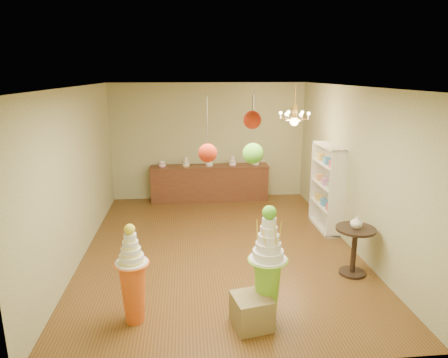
{
  "coord_description": "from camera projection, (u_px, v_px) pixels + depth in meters",
  "views": [
    {
      "loc": [
        -0.6,
        -7.0,
        3.22
      ],
      "look_at": [
        0.09,
        0.0,
        1.35
      ],
      "focal_mm": 32.0,
      "sensor_mm": 36.0,
      "label": 1
    }
  ],
  "objects": [
    {
      "name": "floor",
      "position": [
        220.0,
        247.0,
        7.62
      ],
      "size": [
        6.5,
        6.5,
        0.0
      ],
      "primitive_type": "plane",
      "color": "brown",
      "rests_on": "ground"
    },
    {
      "name": "ceiling",
      "position": [
        219.0,
        87.0,
        6.85
      ],
      "size": [
        6.5,
        6.5,
        0.0
      ],
      "primitive_type": "plane",
      "rotation": [
        3.14,
        0.0,
        0.0
      ],
      "color": "silver",
      "rests_on": "ground"
    },
    {
      "name": "wall_back",
      "position": [
        209.0,
        142.0,
        10.36
      ],
      "size": [
        5.0,
        0.04,
        3.0
      ],
      "primitive_type": "cube",
      "color": "tan",
      "rests_on": "ground"
    },
    {
      "name": "wall_front",
      "position": [
        246.0,
        246.0,
        4.11
      ],
      "size": [
        5.0,
        0.04,
        3.0
      ],
      "primitive_type": "cube",
      "color": "tan",
      "rests_on": "ground"
    },
    {
      "name": "wall_left",
      "position": [
        78.0,
        175.0,
        7.0
      ],
      "size": [
        0.04,
        6.5,
        3.0
      ],
      "primitive_type": "cube",
      "color": "tan",
      "rests_on": "ground"
    },
    {
      "name": "wall_right",
      "position": [
        352.0,
        168.0,
        7.47
      ],
      "size": [
        0.04,
        6.5,
        3.0
      ],
      "primitive_type": "cube",
      "color": "tan",
      "rests_on": "ground"
    },
    {
      "name": "pedestal_green",
      "position": [
        267.0,
        274.0,
        5.24
      ],
      "size": [
        0.57,
        0.57,
        1.62
      ],
      "rotation": [
        0.0,
        0.0,
        -0.16
      ],
      "color": "#7AC12A",
      "rests_on": "floor"
    },
    {
      "name": "pedestal_orange",
      "position": [
        133.0,
        284.0,
        5.22
      ],
      "size": [
        0.47,
        0.47,
        1.39
      ],
      "rotation": [
        0.0,
        0.0,
        -0.13
      ],
      "color": "#E25C1A",
      "rests_on": "floor"
    },
    {
      "name": "burlap_riser",
      "position": [
        252.0,
        311.0,
        5.21
      ],
      "size": [
        0.56,
        0.56,
        0.43
      ],
      "primitive_type": "cube",
      "rotation": [
        0.0,
        0.0,
        0.21
      ],
      "color": "#907D4F",
      "rests_on": "floor"
    },
    {
      "name": "sideboard",
      "position": [
        210.0,
        182.0,
        10.36
      ],
      "size": [
        3.04,
        0.54,
        1.16
      ],
      "color": "#582F1B",
      "rests_on": "floor"
    },
    {
      "name": "shelving_unit",
      "position": [
        327.0,
        187.0,
        8.38
      ],
      "size": [
        0.33,
        1.2,
        1.8
      ],
      "color": "silver",
      "rests_on": "floor"
    },
    {
      "name": "round_table",
      "position": [
        354.0,
        244.0,
        6.49
      ],
      "size": [
        0.67,
        0.67,
        0.81
      ],
      "rotation": [
        0.0,
        0.0,
        -0.06
      ],
      "color": "black",
      "rests_on": "floor"
    },
    {
      "name": "vase",
      "position": [
        356.0,
        222.0,
        6.39
      ],
      "size": [
        0.2,
        0.2,
        0.2
      ],
      "primitive_type": "imported",
      "rotation": [
        0.0,
        0.0,
        -0.04
      ],
      "color": "silver",
      "rests_on": "round_table"
    },
    {
      "name": "pom_red_left",
      "position": [
        208.0,
        153.0,
        5.08
      ],
      "size": [
        0.24,
        0.24,
        0.88
      ],
      "color": "#3E382C",
      "rests_on": "ceiling"
    },
    {
      "name": "pom_green_mid",
      "position": [
        253.0,
        153.0,
        5.53
      ],
      "size": [
        0.29,
        0.29,
        1.0
      ],
      "color": "#3E382C",
      "rests_on": "ceiling"
    },
    {
      "name": "pom_red_right",
      "position": [
        252.0,
        120.0,
        4.27
      ],
      "size": [
        0.2,
        0.2,
        0.36
      ],
      "color": "#3E382C",
      "rests_on": "ceiling"
    },
    {
      "name": "chandelier",
      "position": [
        294.0,
        119.0,
        8.3
      ],
      "size": [
        0.84,
        0.84,
        0.85
      ],
      "rotation": [
        0.0,
        0.0,
        -0.34
      ],
      "color": "gold",
      "rests_on": "ceiling"
    }
  ]
}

